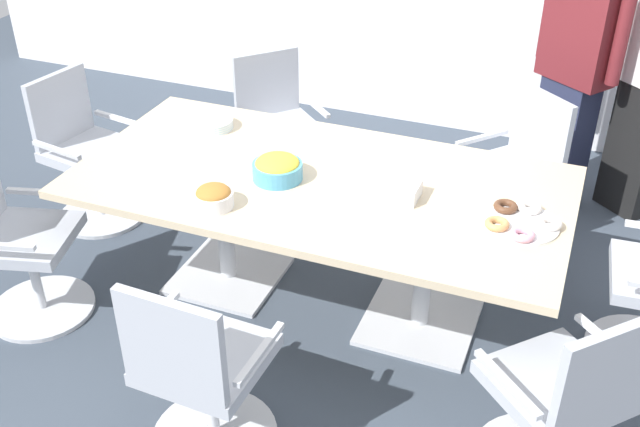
{
  "coord_description": "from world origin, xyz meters",
  "views": [
    {
      "loc": [
        1.17,
        -2.96,
        2.56
      ],
      "look_at": [
        0.0,
        0.0,
        0.55
      ],
      "focal_mm": 42.26,
      "sensor_mm": 36.0,
      "label": 1
    }
  ],
  "objects": [
    {
      "name": "office_chair_5",
      "position": [
        -0.08,
        -1.1,
        0.41
      ],
      "size": [
        0.56,
        0.56,
        0.91
      ],
      "rotation": [
        0.0,
        0.0,
        -0.04
      ],
      "color": "silver",
      "rests_on": "ground"
    },
    {
      "name": "napkin_pile",
      "position": [
        0.42,
        -0.03,
        0.79
      ],
      "size": [
        0.16,
        0.16,
        0.08
      ],
      "primitive_type": "cube",
      "color": "white",
      "rests_on": "conference_table"
    },
    {
      "name": "snack_bowl_chips_yellow",
      "position": [
        -0.19,
        -0.07,
        0.81
      ],
      "size": [
        0.24,
        0.24,
        0.12
      ],
      "color": "#4C9EC6",
      "rests_on": "conference_table"
    },
    {
      "name": "office_chair_4",
      "position": [
        -1.39,
        -0.63,
        0.41
      ],
      "size": [
        0.66,
        0.66,
        0.91
      ],
      "rotation": [
        0.0,
        0.0,
        -1.3
      ],
      "color": "silver",
      "rests_on": "ground"
    },
    {
      "name": "donut_platter",
      "position": [
        0.97,
        -0.06,
        0.77
      ],
      "size": [
        0.34,
        0.34,
        0.04
      ],
      "color": "white",
      "rests_on": "conference_table"
    },
    {
      "name": "office_chair_1",
      "position": [
        0.82,
        0.97,
        0.41
      ],
      "size": [
        0.76,
        0.76,
        0.91
      ],
      "rotation": [
        0.0,
        0.0,
        -3.85
      ],
      "color": "silver",
      "rests_on": "ground"
    },
    {
      "name": "ground_plane",
      "position": [
        0.0,
        0.0,
        -0.01
      ],
      "size": [
        10.0,
        10.0,
        0.01
      ],
      "primitive_type": "cube",
      "color": "#3D4754"
    },
    {
      "name": "conference_table",
      "position": [
        0.0,
        0.0,
        0.63
      ],
      "size": [
        2.4,
        1.2,
        0.75
      ],
      "color": "#CCB793",
      "rests_on": "ground"
    },
    {
      "name": "person_standing_0",
      "position": [
        1.02,
        1.61,
        0.88
      ],
      "size": [
        0.54,
        0.43,
        1.69
      ],
      "rotation": [
        0.0,
        0.0,
        -3.76
      ],
      "color": "#232842",
      "rests_on": "ground"
    },
    {
      "name": "plate_stack",
      "position": [
        -0.76,
        0.31,
        0.78
      ],
      "size": [
        0.23,
        0.23,
        0.05
      ],
      "color": "white",
      "rests_on": "conference_table"
    },
    {
      "name": "office_chair_6",
      "position": [
        1.28,
        -0.73,
        0.41
      ],
      "size": [
        0.76,
        0.76,
        0.91
      ],
      "rotation": [
        0.0,
        0.0,
        0.82
      ],
      "color": "silver",
      "rests_on": "ground"
    },
    {
      "name": "snack_bowl_pretzels",
      "position": [
        -0.36,
        -0.41,
        0.8
      ],
      "size": [
        0.18,
        0.18,
        0.1
      ],
      "color": "white",
      "rests_on": "conference_table"
    },
    {
      "name": "office_chair_2",
      "position": [
        -0.69,
        1.0,
        0.41
      ],
      "size": [
        0.76,
        0.76,
        0.91
      ],
      "rotation": [
        0.0,
        0.0,
        -2.3
      ],
      "color": "silver",
      "rests_on": "ground"
    },
    {
      "name": "office_chair_3",
      "position": [
        -1.64,
        0.29,
        0.41
      ],
      "size": [
        0.62,
        0.62,
        0.91
      ],
      "rotation": [
        0.0,
        0.0,
        -1.74
      ],
      "color": "silver",
      "rests_on": "ground"
    }
  ]
}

